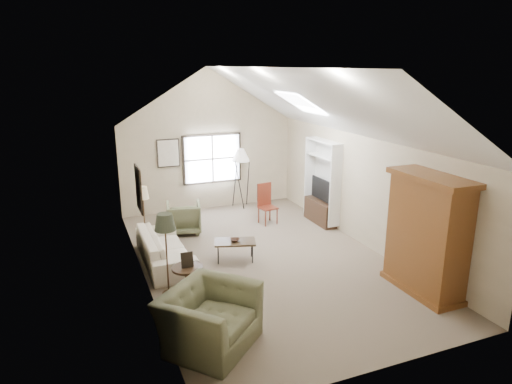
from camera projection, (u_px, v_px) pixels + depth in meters
name	position (u px, v px, depth m)	size (l,w,h in m)	color
room_shell	(264.00, 109.00, 8.96)	(5.01, 8.01, 4.00)	#6E604F
window	(212.00, 159.00, 13.01)	(1.72, 0.08, 1.42)	black
skylight	(301.00, 103.00, 10.23)	(0.80, 1.20, 0.52)	white
wall_art	(155.00, 170.00, 10.41)	(1.97, 3.71, 0.88)	black
armoire	(427.00, 235.00, 8.18)	(0.60, 1.50, 2.20)	brown
tv_alcove	(322.00, 180.00, 11.79)	(0.32, 1.30, 2.10)	white
media_console	(320.00, 212.00, 12.02)	(0.34, 1.18, 0.60)	#382316
tv_panel	(321.00, 189.00, 11.85)	(0.05, 0.90, 0.55)	black
sofa	(165.00, 248.00, 9.58)	(2.26, 0.88, 0.66)	beige
armchair_near	(209.00, 319.00, 6.72)	(1.35, 1.18, 0.88)	#666A4A
armchair_far	(184.00, 218.00, 11.31)	(0.81, 0.84, 0.76)	#5B6345
coffee_table	(235.00, 251.00, 9.71)	(0.86, 0.48, 0.44)	#342515
bowl	(235.00, 240.00, 9.64)	(0.21, 0.21, 0.05)	#351F15
side_table	(188.00, 281.00, 8.20)	(0.57, 0.57, 0.57)	#342015
side_chair	(268.00, 204.00, 11.89)	(0.41, 0.41, 1.06)	maroon
tripod_lamp	(241.00, 178.00, 13.21)	(0.51, 0.51, 1.75)	silver
dark_lamp	(167.00, 254.00, 8.13)	(0.38, 0.38, 1.58)	black
tan_lamp	(144.00, 215.00, 10.47)	(0.28, 0.28, 1.42)	tan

